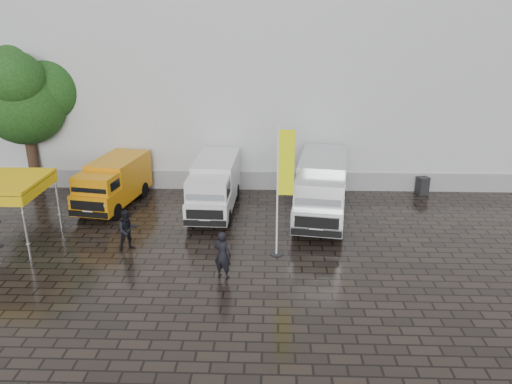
% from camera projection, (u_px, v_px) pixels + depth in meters
% --- Properties ---
extents(ground, '(120.00, 120.00, 0.00)m').
position_uv_depth(ground, '(254.00, 255.00, 20.00)').
color(ground, black).
rests_on(ground, ground).
extents(exhibition_hall, '(44.00, 16.00, 12.00)m').
position_uv_depth(exhibition_hall, '(293.00, 64.00, 32.97)').
color(exhibition_hall, silver).
rests_on(exhibition_hall, ground).
extents(hall_plinth, '(44.00, 0.15, 1.00)m').
position_uv_depth(hall_plinth, '(296.00, 181.00, 27.25)').
color(hall_plinth, gray).
rests_on(hall_plinth, ground).
extents(van_yellow, '(2.76, 5.29, 2.32)m').
position_uv_depth(van_yellow, '(113.00, 184.00, 24.67)').
color(van_yellow, orange).
rests_on(van_yellow, ground).
extents(van_white, '(2.13, 5.80, 2.48)m').
position_uv_depth(van_white, '(215.00, 187.00, 24.07)').
color(van_white, silver).
rests_on(van_white, ground).
extents(van_silver, '(3.05, 6.66, 2.78)m').
position_uv_depth(van_silver, '(321.00, 190.00, 23.23)').
color(van_silver, '#BABDBF').
rests_on(van_silver, ground).
extents(canopy_tent, '(3.26, 3.26, 2.81)m').
position_uv_depth(canopy_tent, '(0.00, 184.00, 20.20)').
color(canopy_tent, silver).
rests_on(canopy_tent, ground).
extents(flagpole, '(0.88, 0.50, 5.32)m').
position_uv_depth(flagpole, '(282.00, 184.00, 19.04)').
color(flagpole, black).
rests_on(flagpole, ground).
extents(tree, '(4.33, 4.34, 7.78)m').
position_uv_depth(tree, '(23.00, 97.00, 26.06)').
color(tree, black).
rests_on(tree, ground).
extents(wheelie_bin, '(0.70, 0.70, 0.93)m').
position_uv_depth(wheelie_bin, '(423.00, 186.00, 26.64)').
color(wheelie_bin, black).
rests_on(wheelie_bin, ground).
extents(person_front, '(0.78, 0.64, 1.82)m').
position_uv_depth(person_front, '(223.00, 255.00, 18.02)').
color(person_front, black).
rests_on(person_front, ground).
extents(person_tent, '(1.06, 0.99, 1.73)m').
position_uv_depth(person_tent, '(128.00, 230.00, 20.19)').
color(person_tent, black).
rests_on(person_tent, ground).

